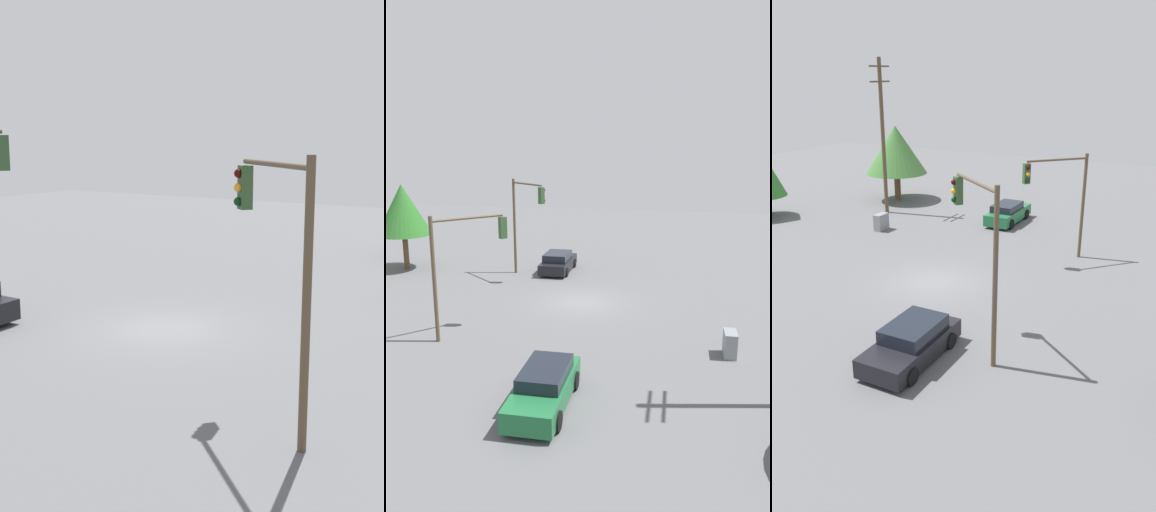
# 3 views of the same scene
# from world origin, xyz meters

# --- Properties ---
(ground_plane) EXTENTS (80.00, 80.00, 0.00)m
(ground_plane) POSITION_xyz_m (0.00, 0.00, 0.00)
(ground_plane) COLOR #5B5B5E
(traffic_signal_cross) EXTENTS (2.89, 2.75, 5.91)m
(traffic_signal_cross) POSITION_xyz_m (-5.91, 4.51, 4.06)
(traffic_signal_cross) COLOR brown
(traffic_signal_cross) RESTS_ON ground_plane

